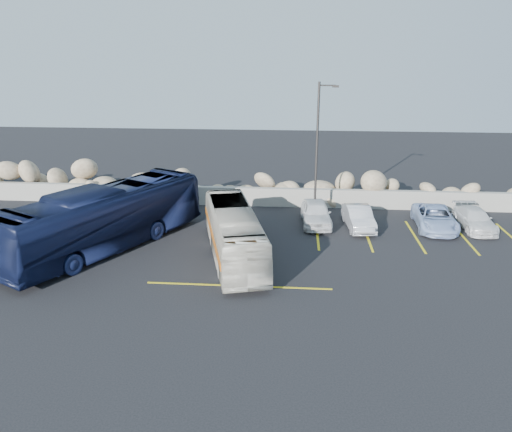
# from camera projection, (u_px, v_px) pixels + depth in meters

# --- Properties ---
(ground) EXTENTS (90.00, 90.00, 0.00)m
(ground) POSITION_uv_depth(u_px,v_px,m) (261.00, 289.00, 21.15)
(ground) COLOR black
(ground) RESTS_ON ground
(seawall) EXTENTS (60.00, 0.40, 1.20)m
(seawall) POSITION_uv_depth(u_px,v_px,m) (275.00, 197.00, 32.32)
(seawall) COLOR gray
(seawall) RESTS_ON ground
(riprap_pile) EXTENTS (54.00, 2.80, 2.60)m
(riprap_pile) POSITION_uv_depth(u_px,v_px,m) (276.00, 182.00, 33.23)
(riprap_pile) COLOR #927B5F
(riprap_pile) RESTS_ON ground
(parking_lines) EXTENTS (18.16, 9.36, 0.01)m
(parking_lines) POSITION_uv_depth(u_px,v_px,m) (357.00, 244.00, 26.06)
(parking_lines) COLOR gold
(parking_lines) RESTS_ON ground
(lamppost) EXTENTS (1.14, 0.18, 8.00)m
(lamppost) POSITION_uv_depth(u_px,v_px,m) (318.00, 148.00, 28.59)
(lamppost) COLOR #322E2C
(lamppost) RESTS_ON ground
(vintage_bus) EXTENTS (4.21, 9.07, 2.46)m
(vintage_bus) POSITION_uv_depth(u_px,v_px,m) (234.00, 233.00, 24.11)
(vintage_bus) COLOR beige
(vintage_bus) RESTS_ON ground
(tour_coach) EXTENTS (7.92, 11.48, 3.23)m
(tour_coach) POSITION_uv_depth(u_px,v_px,m) (106.00, 218.00, 25.05)
(tour_coach) COLOR black
(tour_coach) RESTS_ON ground
(car_a) EXTENTS (1.86, 4.13, 1.38)m
(car_a) POSITION_uv_depth(u_px,v_px,m) (316.00, 213.00, 28.86)
(car_a) COLOR silver
(car_a) RESTS_ON ground
(car_b) EXTENTS (1.68, 3.91, 1.25)m
(car_b) POSITION_uv_depth(u_px,v_px,m) (359.00, 217.00, 28.27)
(car_b) COLOR silver
(car_b) RESTS_ON ground
(car_c) EXTENTS (1.75, 3.97, 1.13)m
(car_c) POSITION_uv_depth(u_px,v_px,m) (474.00, 219.00, 28.16)
(car_c) COLOR silver
(car_c) RESTS_ON ground
(car_d) EXTENTS (2.30, 4.58, 1.24)m
(car_d) POSITION_uv_depth(u_px,v_px,m) (435.00, 218.00, 28.20)
(car_d) COLOR #9CB3DD
(car_d) RESTS_ON ground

